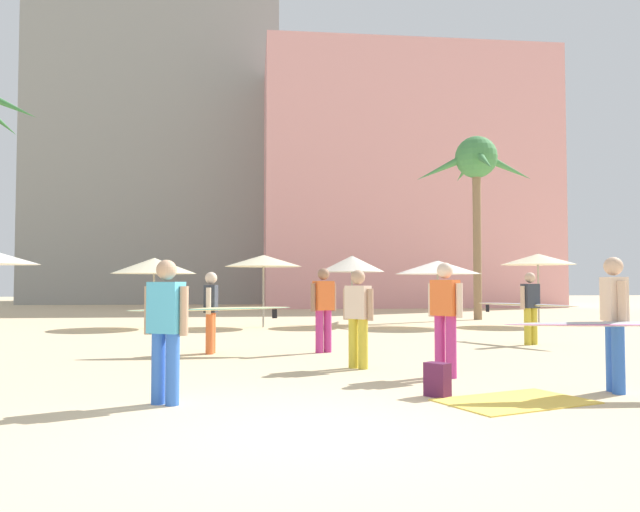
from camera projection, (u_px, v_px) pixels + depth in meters
name	position (u px, v px, depth m)	size (l,w,h in m)	color
ground	(307.00, 433.00, 5.87)	(120.00, 120.00, 0.00)	beige
hotel_pink	(398.00, 187.00, 40.08)	(17.07, 11.12, 15.21)	pink
hotel_tower_gray	(164.00, 132.00, 46.73)	(16.78, 11.71, 25.40)	gray
palm_tree_far_left	(476.00, 167.00, 24.11)	(4.80, 4.87, 7.09)	#896B4C
cafe_umbrella_0	(438.00, 267.00, 19.92)	(2.72, 2.72, 2.12)	gray
cafe_umbrella_1	(264.00, 261.00, 19.89)	(2.46, 2.46, 2.30)	gray
cafe_umbrella_3	(154.00, 266.00, 19.50)	(2.63, 2.63, 2.19)	gray
cafe_umbrella_5	(538.00, 259.00, 20.63)	(2.41, 2.41, 2.38)	gray
cafe_umbrella_6	(352.00, 264.00, 20.27)	(2.12, 2.12, 2.29)	gray
beach_towel	(515.00, 401.00, 7.38)	(1.72, 1.09, 0.01)	#F4CC4C
backpack	(438.00, 380.00, 7.72)	(0.35, 0.35, 0.42)	#531D3F
person_near_left	(528.00, 305.00, 14.34)	(1.57, 2.63, 1.65)	gold
person_far_right	(621.00, 321.00, 7.90)	(3.18, 0.88, 1.75)	blue
person_far_left	(210.00, 309.00, 12.31)	(3.17, 0.84, 1.63)	orange
person_mid_right	(324.00, 306.00, 12.64)	(0.58, 0.38, 1.71)	#B7337F
person_near_right	(166.00, 325.00, 7.25)	(0.57, 0.39, 1.68)	blue
person_mid_center	(445.00, 314.00, 9.33)	(0.44, 0.54, 1.72)	#B7337F
person_mid_left	(358.00, 315.00, 10.29)	(0.49, 0.50, 1.62)	gold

